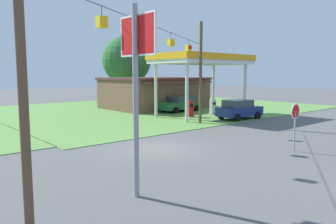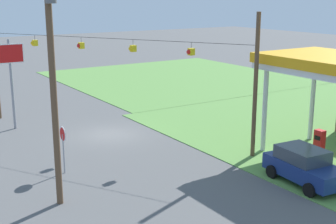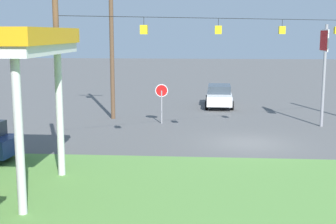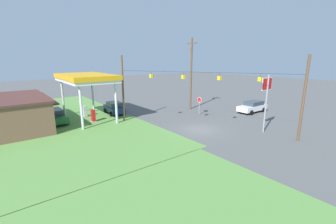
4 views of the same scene
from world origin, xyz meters
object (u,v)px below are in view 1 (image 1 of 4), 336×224
(fuel_pump_far, at_px, (213,107))
(stop_sign_overhead, at_px, (137,63))
(car_at_pumps_rear, at_px, (181,103))
(stop_sign_roadside, at_px, (295,117))
(fuel_pump_near, at_px, (190,110))
(car_at_pumps_front, at_px, (239,109))
(gas_station_store, at_px, (154,93))
(gas_station_canopy, at_px, (202,60))
(tree_behind_station, at_px, (127,60))

(fuel_pump_far, height_order, stop_sign_overhead, stop_sign_overhead)
(car_at_pumps_rear, relative_size, stop_sign_roadside, 2.02)
(fuel_pump_near, relative_size, stop_sign_overhead, 0.25)
(fuel_pump_far, distance_m, car_at_pumps_front, 3.98)
(car_at_pumps_front, relative_size, car_at_pumps_rear, 0.86)
(gas_station_store, distance_m, fuel_pump_near, 9.29)
(car_at_pumps_front, relative_size, stop_sign_overhead, 0.71)
(gas_station_store, xyz_separation_m, stop_sign_roadside, (-8.19, -22.02, -0.00))
(car_at_pumps_rear, distance_m, stop_sign_roadside, 18.85)
(gas_station_store, height_order, fuel_pump_near, gas_station_store)
(fuel_pump_near, distance_m, stop_sign_overhead, 20.36)
(stop_sign_overhead, bearing_deg, car_at_pumps_front, 27.71)
(gas_station_canopy, relative_size, stop_sign_overhead, 1.52)
(car_at_pumps_front, distance_m, car_at_pumps_rear, 7.76)
(stop_sign_overhead, bearing_deg, gas_station_store, 50.59)
(tree_behind_station, bearing_deg, fuel_pump_near, -103.99)
(stop_sign_roadside, bearing_deg, fuel_pump_near, -112.32)
(gas_station_canopy, relative_size, stop_sign_roadside, 3.74)
(stop_sign_roadside, bearing_deg, car_at_pumps_rear, -114.71)
(fuel_pump_far, bearing_deg, gas_station_store, 92.60)
(fuel_pump_far, bearing_deg, car_at_pumps_front, -102.88)
(fuel_pump_near, bearing_deg, stop_sign_overhead, -139.35)
(gas_station_canopy, relative_size, fuel_pump_near, 6.07)
(gas_station_store, relative_size, fuel_pump_near, 7.19)
(stop_sign_overhead, distance_m, tree_behind_station, 35.55)
(fuel_pump_far, bearing_deg, fuel_pump_near, 180.00)
(tree_behind_station, bearing_deg, car_at_pumps_front, -95.24)
(car_at_pumps_rear, xyz_separation_m, stop_sign_overhead, (-17.64, -16.94, 3.44))
(car_at_pumps_rear, xyz_separation_m, stop_sign_roadside, (-7.87, -17.10, 0.92))
(gas_station_store, height_order, car_at_pumps_rear, gas_station_store)
(gas_station_canopy, height_order, tree_behind_station, tree_behind_station)
(gas_station_store, distance_m, car_at_pumps_front, 12.72)
(gas_station_canopy, xyz_separation_m, stop_sign_overhead, (-16.78, -13.06, -0.96))
(gas_station_store, xyz_separation_m, tree_behind_station, (1.40, 7.91, 4.10))
(car_at_pumps_front, bearing_deg, tree_behind_station, 89.80)
(fuel_pump_far, bearing_deg, tree_behind_station, 86.57)
(car_at_pumps_front, bearing_deg, stop_sign_roadside, -124.47)
(car_at_pumps_rear, height_order, stop_sign_roadside, stop_sign_roadside)
(gas_station_canopy, bearing_deg, fuel_pump_far, -0.06)
(stop_sign_roadside, height_order, tree_behind_station, tree_behind_station)
(fuel_pump_far, distance_m, car_at_pumps_rear, 3.95)
(stop_sign_overhead, bearing_deg, car_at_pumps_rear, 43.83)
(fuel_pump_far, distance_m, stop_sign_roadside, 15.80)
(fuel_pump_far, relative_size, stop_sign_roadside, 0.62)
(fuel_pump_near, distance_m, car_at_pumps_rear, 4.59)
(gas_station_canopy, distance_m, car_at_pumps_front, 5.89)
(car_at_pumps_front, bearing_deg, gas_station_store, 92.85)
(fuel_pump_near, distance_m, stop_sign_roadside, 14.33)
(stop_sign_overhead, bearing_deg, fuel_pump_near, 40.65)
(car_at_pumps_rear, distance_m, stop_sign_overhead, 24.70)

